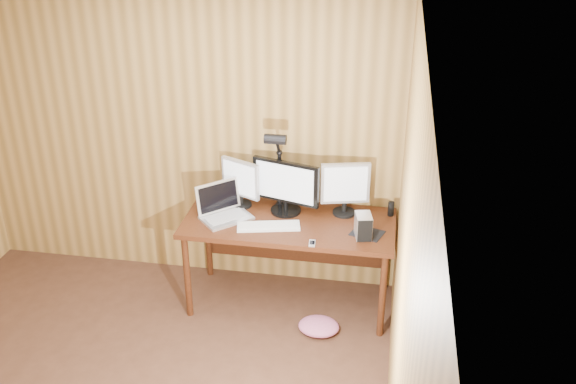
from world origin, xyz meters
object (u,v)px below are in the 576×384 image
(laptop, at_px, (223,209))
(phone, at_px, (312,243))
(speaker, at_px, (391,209))
(monitor_right, at_px, (345,187))
(desk_lamp, at_px, (277,159))
(desk, at_px, (291,230))
(mouse, at_px, (367,231))
(monitor_left, at_px, (241,182))
(monitor_center, at_px, (286,186))
(hard_drive, at_px, (363,226))
(keyboard, at_px, (269,226))

(laptop, height_order, phone, laptop)
(phone, height_order, speaker, speaker)
(monitor_right, bearing_deg, phone, -124.30)
(phone, bearing_deg, desk_lamp, 121.91)
(desk, bearing_deg, desk_lamp, 144.03)
(mouse, bearing_deg, monitor_left, -178.32)
(monitor_right, height_order, mouse, monitor_right)
(laptop, bearing_deg, monitor_right, -30.71)
(desk, distance_m, monitor_center, 0.35)
(laptop, distance_m, hard_drive, 1.09)
(laptop, relative_size, desk_lamp, 0.64)
(monitor_left, height_order, desk_lamp, desk_lamp)
(mouse, bearing_deg, desk, -178.41)
(monitor_center, distance_m, speaker, 0.83)
(monitor_left, relative_size, keyboard, 0.80)
(laptop, height_order, desk_lamp, desk_lamp)
(monitor_left, height_order, hard_drive, monitor_left)
(desk, distance_m, monitor_right, 0.54)
(monitor_center, bearing_deg, mouse, -4.32)
(mouse, bearing_deg, speaker, 79.32)
(mouse, bearing_deg, desk_lamp, 177.71)
(hard_drive, relative_size, desk_lamp, 0.26)
(keyboard, relative_size, mouse, 4.67)
(monitor_center, distance_m, laptop, 0.51)
(phone, distance_m, speaker, 0.75)
(monitor_center, relative_size, monitor_right, 1.26)
(desk, distance_m, mouse, 0.63)
(monitor_right, bearing_deg, mouse, -68.63)
(hard_drive, distance_m, speaker, 0.41)
(laptop, relative_size, hard_drive, 2.52)
(desk, height_order, hard_drive, hard_drive)
(keyboard, xyz_separation_m, desk_lamp, (0.02, 0.28, 0.43))
(hard_drive, distance_m, desk_lamp, 0.82)
(speaker, bearing_deg, monitor_left, -178.25)
(monitor_left, bearing_deg, mouse, 9.66)
(desk, xyz_separation_m, laptop, (-0.51, -0.08, 0.19))
(monitor_center, bearing_deg, laptop, -145.68)
(desk, bearing_deg, monitor_right, 15.95)
(monitor_left, relative_size, desk_lamp, 0.55)
(monitor_center, relative_size, speaker, 4.65)
(monitor_right, relative_size, hard_drive, 2.35)
(hard_drive, bearing_deg, desk_lamp, 143.96)
(keyboard, relative_size, hard_drive, 2.70)
(monitor_left, relative_size, mouse, 3.75)
(desk, relative_size, laptop, 3.53)
(laptop, height_order, mouse, laptop)
(phone, bearing_deg, monitor_center, 116.85)
(keyboard, relative_size, speaker, 4.25)
(hard_drive, xyz_separation_m, desk_lamp, (-0.68, 0.30, 0.35))
(phone, xyz_separation_m, speaker, (0.54, 0.52, 0.05))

